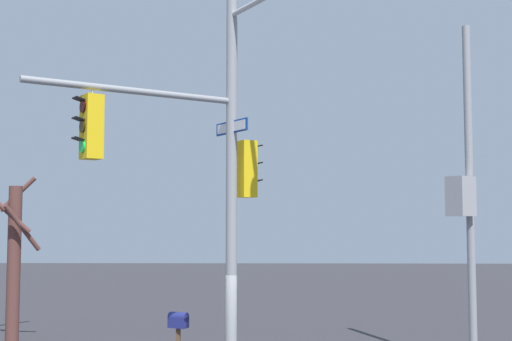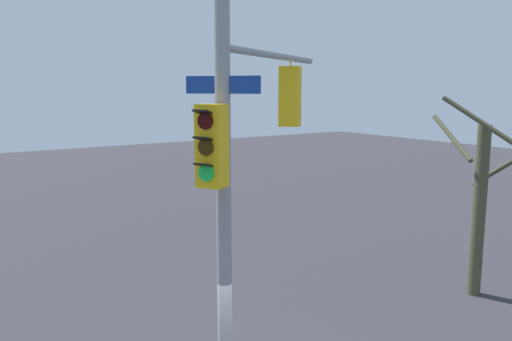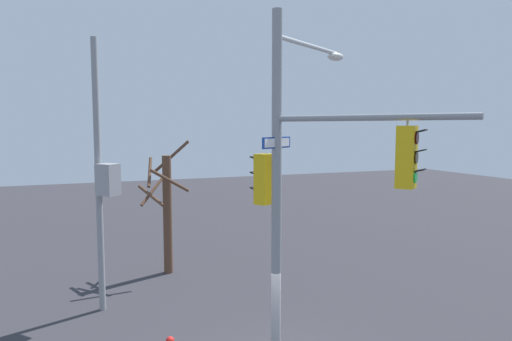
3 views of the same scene
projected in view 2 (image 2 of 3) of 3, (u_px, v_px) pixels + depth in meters
The scene contains 2 objects.
main_signal_pole_assembly at pixel (228, 123), 7.59m from camera, with size 5.11×3.08×8.08m.
bare_tree_corner at pixel (478, 203), 12.87m from camera, with size 1.82×2.29×5.10m.
Camera 2 is at (-3.74, -6.10, 5.28)m, focal length 35.91 mm.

